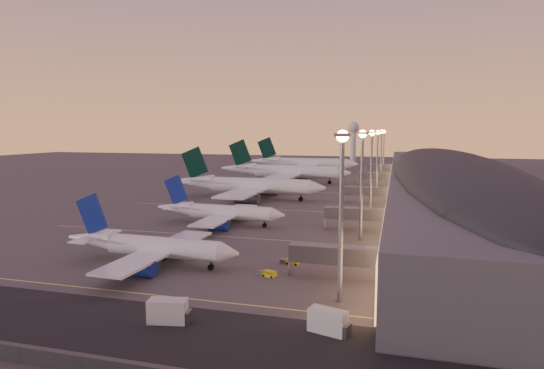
{
  "coord_description": "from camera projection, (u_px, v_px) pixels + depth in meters",
  "views": [
    {
      "loc": [
        43.69,
        -106.66,
        25.88
      ],
      "look_at": [
        2.0,
        45.0,
        7.0
      ],
      "focal_mm": 30.0,
      "sensor_mm": 36.0,
      "label": 1
    }
  ],
  "objects": [
    {
      "name": "terminal_building",
      "position": [
        447.0,
        176.0,
        168.76
      ],
      "size": [
        56.35,
        255.0,
        17.46
      ],
      "color": "#48494D",
      "rests_on": "ground"
    },
    {
      "name": "airliner_narrow_north",
      "position": [
        219.0,
        212.0,
        124.86
      ],
      "size": [
        37.55,
        33.44,
        13.45
      ],
      "rotation": [
        0.0,
        0.0,
        -0.02
      ],
      "color": "silver",
      "rests_on": "ground"
    },
    {
      "name": "airliner_wide_mid",
      "position": [
        284.0,
        171.0,
        225.31
      ],
      "size": [
        66.61,
        60.62,
        21.33
      ],
      "rotation": [
        0.0,
        0.0,
        -0.04
      ],
      "color": "silver",
      "rests_on": "ground"
    },
    {
      "name": "lane_markings",
      "position": [
        262.0,
        206.0,
        154.99
      ],
      "size": [
        90.0,
        180.36,
        0.0
      ],
      "color": "#D8C659",
      "rests_on": "ground"
    },
    {
      "name": "service_lane",
      "position": [
        66.0,
        317.0,
        63.08
      ],
      "size": [
        260.0,
        16.0,
        0.01
      ],
      "color": "black",
      "rests_on": "ground"
    },
    {
      "name": "catering_truck_b",
      "position": [
        330.0,
        322.0,
        58.11
      ],
      "size": [
        5.75,
        3.48,
        3.03
      ],
      "rotation": [
        0.0,
        0.0,
        -0.28
      ],
      "color": "silver",
      "rests_on": "ground"
    },
    {
      "name": "ground",
      "position": [
        218.0,
        231.0,
        116.7
      ],
      "size": [
        700.0,
        700.0,
        0.0
      ],
      "primitive_type": "plane",
      "color": "#474441"
    },
    {
      "name": "airliner_wide_far",
      "position": [
        303.0,
        163.0,
        279.95
      ],
      "size": [
        67.63,
        61.53,
        21.66
      ],
      "rotation": [
        0.0,
        0.0,
        -0.04
      ],
      "color": "silver",
      "rests_on": "ground"
    },
    {
      "name": "radar_tower",
      "position": [
        353.0,
        135.0,
        360.37
      ],
      "size": [
        9.0,
        9.0,
        32.5
      ],
      "color": "silver",
      "rests_on": "ground"
    },
    {
      "name": "baggage_tug_b",
      "position": [
        290.0,
        261.0,
        88.31
      ],
      "size": [
        3.76,
        1.88,
        1.08
      ],
      "rotation": [
        0.0,
        0.0,
        -0.11
      ],
      "color": "gold",
      "rests_on": "ground"
    },
    {
      "name": "airliner_narrow_south",
      "position": [
        150.0,
        246.0,
        87.96
      ],
      "size": [
        37.43,
        33.38,
        13.39
      ],
      "rotation": [
        0.0,
        0.0,
        -0.04
      ],
      "color": "silver",
      "rests_on": "ground"
    },
    {
      "name": "light_masts",
      "position": [
        375.0,
        153.0,
        167.36
      ],
      "size": [
        2.2,
        217.2,
        25.9
      ],
      "color": "slate",
      "rests_on": "ground"
    },
    {
      "name": "baggage_tug_a",
      "position": [
        267.0,
        273.0,
        80.96
      ],
      "size": [
        3.68,
        2.36,
        1.02
      ],
      "rotation": [
        0.0,
        0.0,
        -0.31
      ],
      "color": "gold",
      "rests_on": "ground"
    },
    {
      "name": "airliner_wide_near",
      "position": [
        246.0,
        185.0,
        171.83
      ],
      "size": [
        61.18,
        55.59,
        19.61
      ],
      "rotation": [
        0.0,
        0.0,
        -0.02
      ],
      "color": "silver",
      "rests_on": "ground"
    },
    {
      "name": "catering_truck_a",
      "position": [
        170.0,
        312.0,
        61.23
      ],
      "size": [
        6.04,
        3.22,
        3.22
      ],
      "rotation": [
        0.0,
        0.0,
        0.19
      ],
      "color": "silver",
      "rests_on": "ground"
    }
  ]
}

